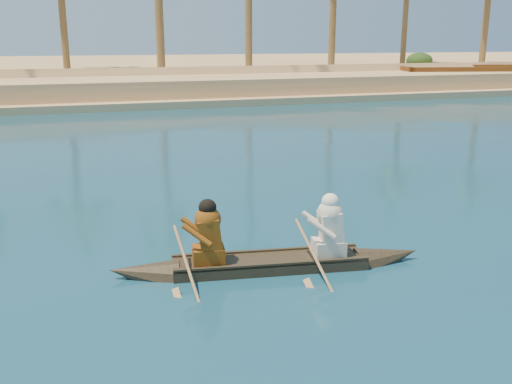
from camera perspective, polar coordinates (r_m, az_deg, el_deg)
name	(u,v)px	position (r m, az deg, el deg)	size (l,w,h in m)	color
sandy_embankment	(23,74)	(53.18, -22.28, 10.89)	(150.00, 51.00, 1.50)	#DFB67E
shrub_cluster	(9,77)	(37.81, -23.50, 10.54)	(100.00, 6.00, 2.40)	#1D3B15
canoe	(270,253)	(8.65, 1.37, -6.13)	(4.80, 1.38, 1.31)	#3A2F1F
barge_right	(479,80)	(43.02, 21.44, 10.41)	(11.84, 6.34, 1.88)	brown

